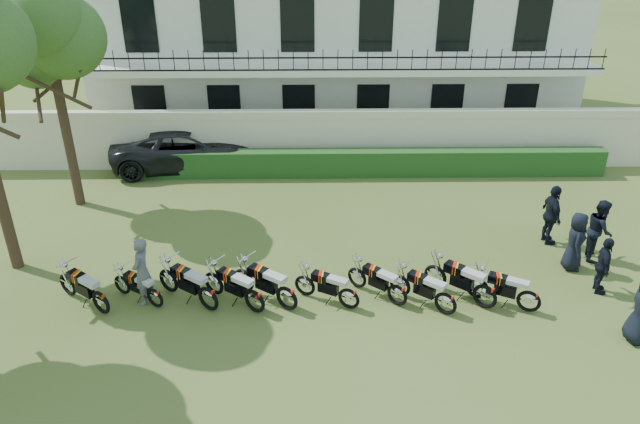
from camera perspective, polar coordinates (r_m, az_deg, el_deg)
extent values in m
plane|color=#475522|center=(17.37, 2.63, -6.50)|extent=(100.00, 100.00, 0.00)
cube|color=beige|center=(24.00, 1.61, 6.34)|extent=(30.00, 0.30, 2.00)
cube|color=beige|center=(23.61, 1.65, 8.94)|extent=(30.00, 0.35, 0.30)
cube|color=#1E3F16|center=(23.52, 4.12, 4.50)|extent=(18.00, 0.60, 1.00)
cube|color=white|center=(29.02, 1.19, 15.31)|extent=(20.00, 8.00, 7.00)
cube|color=white|center=(24.46, 1.57, 12.92)|extent=(20.00, 1.40, 0.25)
cube|color=black|center=(23.68, 1.65, 13.92)|extent=(20.00, 0.05, 0.05)
cube|color=black|center=(23.79, 1.63, 12.87)|extent=(20.00, 0.05, 0.05)
cube|color=black|center=(26.48, -15.19, 8.85)|extent=(1.30, 0.12, 2.20)
cube|color=black|center=(25.62, -16.19, 16.25)|extent=(1.30, 0.12, 2.20)
cube|color=black|center=(25.91, -8.67, 9.09)|extent=(1.30, 0.12, 2.20)
cube|color=black|center=(25.03, -9.26, 16.69)|extent=(1.30, 0.12, 2.20)
cube|color=black|center=(25.68, -1.94, 9.22)|extent=(1.30, 0.12, 2.20)
cube|color=black|center=(24.79, -2.08, 16.91)|extent=(1.30, 0.12, 2.20)
cube|color=black|center=(25.80, 4.82, 9.23)|extent=(1.30, 0.12, 2.20)
cube|color=black|center=(24.91, 5.15, 16.88)|extent=(1.30, 0.12, 2.20)
cube|color=black|center=(26.26, 11.44, 9.11)|extent=(1.30, 0.12, 2.20)
cube|color=black|center=(25.39, 12.20, 16.60)|extent=(1.30, 0.12, 2.20)
cube|color=black|center=(27.05, 17.74, 8.89)|extent=(1.30, 0.12, 2.20)
cube|color=black|center=(26.20, 18.87, 16.12)|extent=(1.30, 0.12, 2.20)
cylinder|color=#473323|center=(22.10, -22.18, 6.83)|extent=(0.32, 0.32, 5.25)
sphere|color=#345622|center=(21.35, -22.44, 14.58)|extent=(2.60, 2.60, 2.60)
sphere|color=#345622|center=(21.92, -24.59, 13.05)|extent=(2.20, 2.20, 2.20)
sphere|color=#345622|center=(20.69, -24.28, 16.02)|extent=(2.40, 2.40, 2.40)
torus|color=black|center=(16.49, -17.92, -8.77)|extent=(0.58, 0.46, 0.65)
torus|color=black|center=(17.47, -20.74, -7.04)|extent=(0.58, 0.46, 0.65)
cube|color=black|center=(16.85, -19.35, -7.51)|extent=(0.58, 0.50, 0.32)
cube|color=black|center=(16.87, -20.00, -6.41)|extent=(0.55, 0.51, 0.23)
cube|color=red|center=(16.87, -20.01, -6.38)|extent=(0.16, 0.30, 0.24)
cube|color=#EEAC0C|center=(16.82, -19.88, -6.46)|extent=(0.13, 0.29, 0.24)
cube|color=#B4B4B4|center=(16.47, -18.92, -6.94)|extent=(0.62, 0.55, 0.13)
cylinder|color=silver|center=(16.95, -20.85, -5.11)|extent=(0.40, 0.53, 0.03)
torus|color=black|center=(16.47, -13.35, -8.32)|extent=(0.51, 0.36, 0.55)
torus|color=black|center=(17.20, -16.26, -7.03)|extent=(0.51, 0.36, 0.55)
cube|color=black|center=(16.73, -14.78, -7.34)|extent=(0.51, 0.40, 0.27)
cube|color=black|center=(16.72, -15.40, -6.42)|extent=(0.47, 0.41, 0.20)
cube|color=red|center=(16.72, -15.40, -6.40)|extent=(0.12, 0.25, 0.21)
cube|color=#EEAC0C|center=(16.68, -15.27, -6.45)|extent=(0.09, 0.25, 0.21)
cube|color=#B4B4B4|center=(16.42, -14.28, -6.81)|extent=(0.54, 0.44, 0.11)
cylinder|color=silver|center=(16.76, -16.22, -5.35)|extent=(0.31, 0.48, 0.03)
torus|color=black|center=(15.97, -8.28, -8.81)|extent=(0.61, 0.48, 0.68)
torus|color=black|center=(16.83, -11.96, -7.03)|extent=(0.61, 0.48, 0.68)
cube|color=black|center=(16.26, -10.08, -7.49)|extent=(0.62, 0.52, 0.33)
cube|color=black|center=(16.25, -10.82, -6.31)|extent=(0.58, 0.53, 0.25)
cube|color=red|center=(16.24, -10.82, -6.28)|extent=(0.17, 0.31, 0.26)
cube|color=#EEAC0C|center=(16.20, -10.65, -6.36)|extent=(0.13, 0.30, 0.26)
cube|color=#B4B4B4|center=(15.88, -9.39, -6.85)|extent=(0.65, 0.57, 0.13)
cylinder|color=silver|center=(16.29, -11.82, -4.91)|extent=(0.42, 0.56, 0.03)
torus|color=black|center=(15.79, -4.01, -9.07)|extent=(0.59, 0.46, 0.66)
torus|color=black|center=(16.55, -7.87, -7.34)|extent=(0.59, 0.46, 0.66)
cube|color=black|center=(16.03, -5.87, -7.79)|extent=(0.60, 0.50, 0.32)
cube|color=black|center=(16.00, -6.61, -6.63)|extent=(0.56, 0.51, 0.24)
cube|color=red|center=(16.00, -6.61, -6.60)|extent=(0.16, 0.30, 0.25)
cube|color=#EEAC0C|center=(15.96, -6.44, -6.68)|extent=(0.13, 0.30, 0.25)
cube|color=#B4B4B4|center=(15.68, -5.11, -7.16)|extent=(0.64, 0.56, 0.13)
cylinder|color=silver|center=(16.02, -7.62, -5.26)|extent=(0.40, 0.55, 0.03)
torus|color=black|center=(15.82, -0.93, -8.87)|extent=(0.61, 0.48, 0.68)
torus|color=black|center=(16.55, -5.05, -7.12)|extent=(0.61, 0.48, 0.68)
cube|color=black|center=(16.04, -2.90, -7.56)|extent=(0.62, 0.52, 0.33)
cube|color=black|center=(16.01, -3.66, -6.37)|extent=(0.58, 0.53, 0.25)
cube|color=red|center=(16.00, -3.66, -6.34)|extent=(0.17, 0.31, 0.26)
cube|color=#EEAC0C|center=(15.96, -3.47, -6.42)|extent=(0.14, 0.31, 0.26)
cube|color=#B4B4B4|center=(15.69, -2.05, -6.90)|extent=(0.65, 0.58, 0.13)
cylinder|color=silver|center=(16.01, -4.70, -4.96)|extent=(0.42, 0.56, 0.03)
torus|color=black|center=(16.02, 4.76, -8.59)|extent=(0.57, 0.36, 0.60)
torus|color=black|center=(16.45, 0.60, -7.40)|extent=(0.57, 0.36, 0.60)
cube|color=black|center=(16.12, 2.82, -7.61)|extent=(0.56, 0.41, 0.30)
cube|color=black|center=(16.05, 2.10, -6.62)|extent=(0.51, 0.44, 0.22)
cube|color=red|center=(16.04, 2.10, -6.59)|extent=(0.12, 0.28, 0.23)
cube|color=#EEAC0C|center=(16.02, 2.29, -6.65)|extent=(0.09, 0.27, 0.23)
cube|color=#B4B4B4|center=(15.86, 3.73, -6.96)|extent=(0.59, 0.47, 0.12)
cylinder|color=silver|center=(15.99, 1.09, -5.45)|extent=(0.31, 0.54, 0.03)
torus|color=black|center=(16.20, 8.99, -8.41)|extent=(0.52, 0.46, 0.60)
torus|color=black|center=(16.74, 5.20, -6.84)|extent=(0.52, 0.46, 0.60)
cube|color=black|center=(16.35, 7.24, -7.25)|extent=(0.53, 0.49, 0.30)
cube|color=black|center=(16.30, 6.62, -6.21)|extent=(0.51, 0.48, 0.22)
cube|color=red|center=(16.29, 6.62, -6.18)|extent=(0.17, 0.28, 0.23)
cube|color=#EEAC0C|center=(16.27, 6.80, -6.25)|extent=(0.14, 0.27, 0.23)
cube|color=#B4B4B4|center=(16.07, 8.11, -6.69)|extent=(0.57, 0.53, 0.12)
cylinder|color=silver|center=(16.28, 5.74, -4.96)|extent=(0.40, 0.47, 0.03)
torus|color=black|center=(16.12, 13.52, -9.08)|extent=(0.55, 0.47, 0.63)
torus|color=black|center=(16.56, 9.32, -7.50)|extent=(0.55, 0.47, 0.63)
cube|color=black|center=(16.22, 11.60, -7.90)|extent=(0.56, 0.50, 0.31)
cube|color=black|center=(16.14, 10.95, -6.82)|extent=(0.53, 0.50, 0.23)
cube|color=red|center=(16.14, 10.95, -6.79)|extent=(0.17, 0.29, 0.24)
cube|color=#EEAC0C|center=(16.12, 11.14, -6.86)|extent=(0.14, 0.28, 0.24)
cube|color=#B4B4B4|center=(15.95, 12.60, -7.30)|extent=(0.60, 0.55, 0.12)
cylinder|color=silver|center=(16.09, 10.01, -5.52)|extent=(0.41, 0.50, 0.03)
torus|color=black|center=(16.56, 17.08, -8.40)|extent=(0.59, 0.52, 0.68)
torus|color=black|center=(17.00, 12.61, -6.72)|extent=(0.59, 0.52, 0.68)
cube|color=black|center=(16.65, 15.05, -7.15)|extent=(0.60, 0.55, 0.34)
cube|color=black|center=(16.57, 14.38, -5.99)|extent=(0.57, 0.55, 0.25)
cube|color=red|center=(16.56, 14.39, -5.96)|extent=(0.19, 0.31, 0.26)
cube|color=#EEAC0C|center=(16.54, 14.60, -6.03)|extent=(0.16, 0.30, 0.26)
cube|color=#B4B4B4|center=(16.37, 16.15, -6.50)|extent=(0.64, 0.60, 0.13)
cylinder|color=silver|center=(16.51, 13.41, -4.61)|extent=(0.46, 0.53, 0.03)
torus|color=black|center=(16.92, 20.73, -8.33)|extent=(0.59, 0.37, 0.62)
torus|color=black|center=(17.02, 16.33, -7.32)|extent=(0.59, 0.37, 0.62)
cube|color=black|center=(16.87, 18.77, -7.44)|extent=(0.58, 0.43, 0.31)
cube|color=black|center=(16.73, 18.12, -6.49)|extent=(0.53, 0.45, 0.22)
cube|color=red|center=(16.73, 18.13, -6.46)|extent=(0.12, 0.28, 0.24)
cube|color=#EEAC0C|center=(16.72, 18.33, -6.50)|extent=(0.09, 0.28, 0.24)
cube|color=#B4B4B4|center=(16.68, 19.86, -6.76)|extent=(0.61, 0.48, 0.12)
cylinder|color=silver|center=(16.60, 17.18, -5.36)|extent=(0.31, 0.56, 0.03)
imported|color=black|center=(24.64, -12.04, 5.79)|extent=(5.97, 3.27, 1.58)
imported|color=slate|center=(16.76, -15.97, -5.22)|extent=(0.55, 0.75, 1.89)
imported|color=black|center=(18.17, 24.47, -4.49)|extent=(0.61, 1.04, 1.65)
imported|color=black|center=(18.97, 22.31, -2.48)|extent=(0.76, 0.97, 1.75)
imported|color=black|center=(19.74, 24.18, -1.48)|extent=(0.92, 1.06, 1.86)
imported|color=black|center=(20.00, 20.41, -0.25)|extent=(0.53, 1.14, 1.91)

